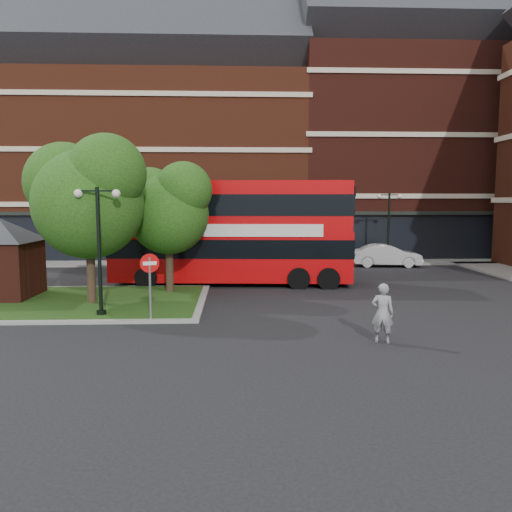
{
  "coord_description": "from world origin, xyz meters",
  "views": [
    {
      "loc": [
        -0.34,
        -18.78,
        4.51
      ],
      "look_at": [
        0.58,
        3.51,
        2.0
      ],
      "focal_mm": 35.0,
      "sensor_mm": 36.0,
      "label": 1
    }
  ],
  "objects_px": {
    "bus": "(231,225)",
    "car_silver": "(172,259)",
    "car_white": "(386,255)",
    "woman": "(383,313)"
  },
  "relations": [
    {
      "from": "woman",
      "to": "car_silver",
      "type": "height_order",
      "value": "woman"
    },
    {
      "from": "woman",
      "to": "car_silver",
      "type": "relative_size",
      "value": 0.54
    },
    {
      "from": "car_silver",
      "to": "car_white",
      "type": "distance_m",
      "value": 14.55
    },
    {
      "from": "woman",
      "to": "bus",
      "type": "bearing_deg",
      "value": -46.3
    },
    {
      "from": "bus",
      "to": "car_silver",
      "type": "height_order",
      "value": "bus"
    },
    {
      "from": "car_silver",
      "to": "car_white",
      "type": "height_order",
      "value": "car_white"
    },
    {
      "from": "car_silver",
      "to": "car_white",
      "type": "relative_size",
      "value": 0.77
    },
    {
      "from": "car_white",
      "to": "bus",
      "type": "bearing_deg",
      "value": 128.22
    },
    {
      "from": "bus",
      "to": "car_silver",
      "type": "distance_m",
      "value": 8.2
    },
    {
      "from": "car_silver",
      "to": "bus",
      "type": "bearing_deg",
      "value": -146.16
    }
  ]
}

